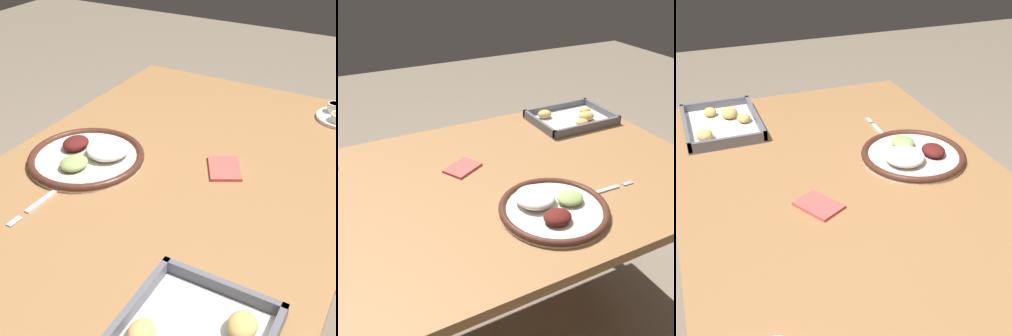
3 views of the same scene
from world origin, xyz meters
The scene contains 5 objects.
dining_table centered at (0.00, 0.00, 0.66)m, with size 1.29×0.87×0.76m.
dinner_plate centered at (0.04, -0.22, 0.78)m, with size 0.30×0.30×0.05m.
fork centered at (0.23, -0.20, 0.77)m, with size 0.20×0.02×0.00m.
baking_tray centered at (0.44, 0.26, 0.78)m, with size 0.31×0.23×0.04m.
napkin centered at (-0.09, 0.10, 0.77)m, with size 0.13×0.12×0.01m.
Camera 3 is at (-0.98, 0.37, 1.43)m, focal length 50.00 mm.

